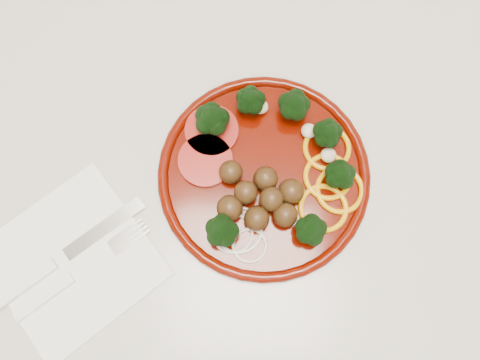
{
  "coord_description": "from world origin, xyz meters",
  "views": [
    {
      "loc": [
        0.02,
        1.57,
        1.48
      ],
      "look_at": [
        0.02,
        1.72,
        0.92
      ],
      "focal_mm": 35.0,
      "sensor_mm": 36.0,
      "label": 1
    }
  ],
  "objects_px": {
    "plate": "(268,173)",
    "knife": "(51,266)",
    "fork": "(60,286)",
    "napkin": "(73,261)"
  },
  "relations": [
    {
      "from": "plate",
      "to": "fork",
      "type": "bearing_deg",
      "value": -149.61
    },
    {
      "from": "napkin",
      "to": "knife",
      "type": "distance_m",
      "value": 0.03
    },
    {
      "from": "napkin",
      "to": "knife",
      "type": "height_order",
      "value": "knife"
    },
    {
      "from": "knife",
      "to": "napkin",
      "type": "bearing_deg",
      "value": -22.66
    },
    {
      "from": "plate",
      "to": "knife",
      "type": "xyz_separation_m",
      "value": [
        -0.26,
        -0.12,
        -0.01
      ]
    },
    {
      "from": "knife",
      "to": "fork",
      "type": "height_order",
      "value": "knife"
    },
    {
      "from": "plate",
      "to": "fork",
      "type": "xyz_separation_m",
      "value": [
        -0.25,
        -0.14,
        -0.01
      ]
    },
    {
      "from": "knife",
      "to": "fork",
      "type": "relative_size",
      "value": 1.12
    },
    {
      "from": "plate",
      "to": "napkin",
      "type": "distance_m",
      "value": 0.26
    },
    {
      "from": "knife",
      "to": "fork",
      "type": "bearing_deg",
      "value": -97.0
    }
  ]
}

